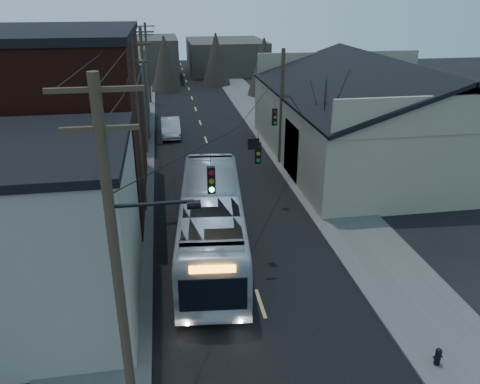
% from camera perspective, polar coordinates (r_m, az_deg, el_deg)
% --- Properties ---
extents(road_surface, '(9.00, 110.00, 0.02)m').
position_cam_1_polar(road_surface, '(39.94, -3.90, 5.54)').
color(road_surface, black).
rests_on(road_surface, ground).
extents(sidewalk_left, '(4.00, 110.00, 0.12)m').
position_cam_1_polar(sidewalk_left, '(39.89, -13.27, 5.01)').
color(sidewalk_left, '#474744').
rests_on(sidewalk_left, ground).
extents(sidewalk_right, '(4.00, 110.00, 0.12)m').
position_cam_1_polar(sidewalk_right, '(41.01, 5.22, 6.04)').
color(sidewalk_right, '#474744').
rests_on(sidewalk_right, ground).
extents(building_clapboard, '(8.00, 8.00, 7.00)m').
position_cam_1_polar(building_clapboard, '(19.75, -24.54, -4.91)').
color(building_clapboard, gray).
rests_on(building_clapboard, ground).
extents(building_brick, '(10.00, 12.00, 10.00)m').
position_cam_1_polar(building_brick, '(29.52, -21.97, 7.60)').
color(building_brick, '#33120B').
rests_on(building_brick, ground).
extents(building_left_far, '(9.00, 14.00, 7.00)m').
position_cam_1_polar(building_left_far, '(45.14, -17.15, 11.23)').
color(building_left_far, '#35302A').
rests_on(building_left_far, ground).
extents(warehouse, '(16.16, 20.60, 7.73)m').
position_cam_1_polar(warehouse, '(37.99, 16.89, 7.88)').
color(warehouse, gray).
rests_on(warehouse, ground).
extents(building_far_left, '(10.00, 12.00, 6.00)m').
position_cam_1_polar(building_far_left, '(73.51, -11.66, 15.66)').
color(building_far_left, '#35302A').
rests_on(building_far_left, ground).
extents(building_far_right, '(12.00, 14.00, 5.00)m').
position_cam_1_polar(building_far_right, '(79.19, -1.73, 16.25)').
color(building_far_right, '#35302A').
rests_on(building_far_right, ground).
extents(bare_tree, '(0.40, 0.40, 7.20)m').
position_cam_1_polar(bare_tree, '(30.84, 10.03, 6.85)').
color(bare_tree, black).
rests_on(bare_tree, ground).
extents(utility_lines, '(11.24, 45.28, 10.50)m').
position_cam_1_polar(utility_lines, '(32.84, -8.59, 10.38)').
color(utility_lines, '#382B1E').
rests_on(utility_lines, ground).
extents(bus, '(4.16, 12.79, 3.50)m').
position_cam_1_polar(bus, '(23.06, -3.47, -3.52)').
color(bus, silver).
rests_on(bus, ground).
extents(parked_car, '(1.67, 4.77, 1.57)m').
position_cam_1_polar(parked_car, '(43.27, -8.44, 7.80)').
color(parked_car, '#ADB0B5').
rests_on(parked_car, ground).
extents(fire_hydrant, '(0.32, 0.23, 0.67)m').
position_cam_1_polar(fire_hydrant, '(18.53, 22.99, -17.91)').
color(fire_hydrant, black).
rests_on(fire_hydrant, sidewalk_right).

